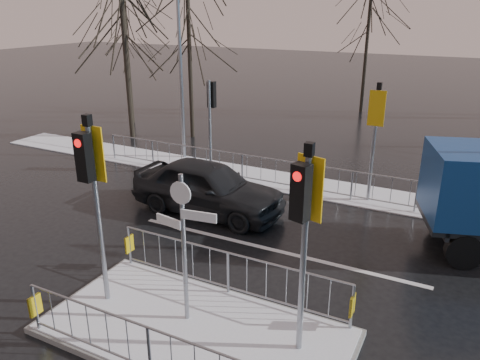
% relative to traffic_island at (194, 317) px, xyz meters
% --- Properties ---
extents(ground, '(120.00, 120.00, 0.00)m').
position_rel_traffic_island_xyz_m(ground, '(0.01, -0.01, -0.39)').
color(ground, black).
rests_on(ground, ground).
extents(snow_verge, '(30.00, 2.00, 0.04)m').
position_rel_traffic_island_xyz_m(snow_verge, '(0.01, 8.59, -0.37)').
color(snow_verge, white).
rests_on(snow_verge, ground).
extents(lane_markings, '(8.00, 11.38, 0.01)m').
position_rel_traffic_island_xyz_m(lane_markings, '(0.01, -0.34, -0.39)').
color(lane_markings, silver).
rests_on(lane_markings, ground).
extents(traffic_island, '(6.00, 3.04, 4.15)m').
position_rel_traffic_island_xyz_m(traffic_island, '(0.00, 0.00, 0.00)').
color(traffic_island, '#62625D').
rests_on(traffic_island, ground).
extents(far_kerb_fixtures, '(18.00, 0.65, 3.83)m').
position_rel_traffic_island_xyz_m(far_kerb_fixtures, '(0.31, 8.08, 0.63)').
color(far_kerb_fixtures, gray).
rests_on(far_kerb_fixtures, ground).
extents(car_far_lane, '(4.87, 2.06, 1.64)m').
position_rel_traffic_island_xyz_m(car_far_lane, '(-2.73, 5.13, 0.43)').
color(car_far_lane, black).
rests_on(car_far_lane, ground).
extents(tree_near_a, '(4.75, 4.75, 8.97)m').
position_rel_traffic_island_xyz_m(tree_near_a, '(-10.49, 10.99, 5.72)').
color(tree_near_a, black).
rests_on(tree_near_a, ground).
extents(tree_near_b, '(4.00, 4.00, 7.55)m').
position_rel_traffic_island_xyz_m(tree_near_b, '(-7.99, 12.49, 4.76)').
color(tree_near_b, black).
rests_on(tree_near_b, ground).
extents(tree_near_c, '(3.50, 3.50, 6.61)m').
position_rel_traffic_island_xyz_m(tree_near_c, '(-12.49, 13.49, 4.11)').
color(tree_near_c, black).
rests_on(tree_near_c, ground).
extents(tree_far_a, '(3.75, 3.75, 7.08)m').
position_rel_traffic_island_xyz_m(tree_far_a, '(-1.99, 21.99, 4.43)').
color(tree_far_a, black).
rests_on(tree_far_a, ground).
extents(street_lamp_left, '(1.25, 0.18, 8.20)m').
position_rel_traffic_island_xyz_m(street_lamp_left, '(-6.42, 9.49, 4.10)').
color(street_lamp_left, gray).
rests_on(street_lamp_left, ground).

